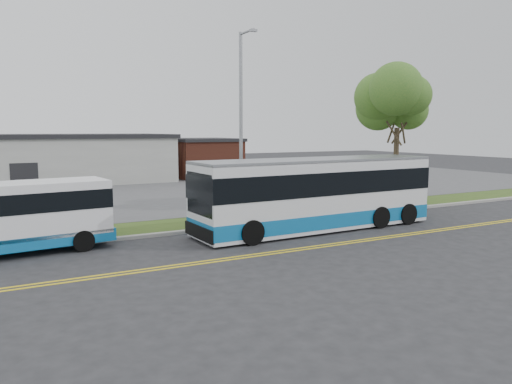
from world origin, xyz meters
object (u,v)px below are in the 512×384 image
shuttle_bus (30,215)px  parked_car_a (79,198)px  pedestrian (8,218)px  transit_bus (316,194)px  tree_east (398,106)px  streetlight_near (242,120)px

shuttle_bus → parked_car_a: 9.79m
pedestrian → transit_bus: bearing=137.3°
tree_east → shuttle_bus: tree_east is taller
streetlight_near → shuttle_bus: bearing=-168.7°
transit_bus → parked_car_a: (-9.05, 10.88, -0.92)m
streetlight_near → transit_bus: size_ratio=0.77×
streetlight_near → pedestrian: streetlight_near is taller
streetlight_near → shuttle_bus: streetlight_near is taller
tree_east → streetlight_near: 11.05m
shuttle_bus → parked_car_a: size_ratio=1.74×
tree_east → streetlight_near: (-11.00, -0.27, -0.97)m
tree_east → pedestrian: tree_east is taller
tree_east → streetlight_near: bearing=-178.6°
tree_east → transit_bus: bearing=-155.9°
shuttle_bus → pedestrian: (-0.68, 1.84, -0.35)m
tree_east → shuttle_bus: bearing=-173.7°
parked_car_a → shuttle_bus: bearing=-94.6°
streetlight_near → transit_bus: (2.06, -3.73, -3.52)m
shuttle_bus → pedestrian: 1.99m
tree_east → transit_bus: 10.78m
tree_east → parked_car_a: tree_east is taller
shuttle_bus → pedestrian: size_ratio=3.64×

